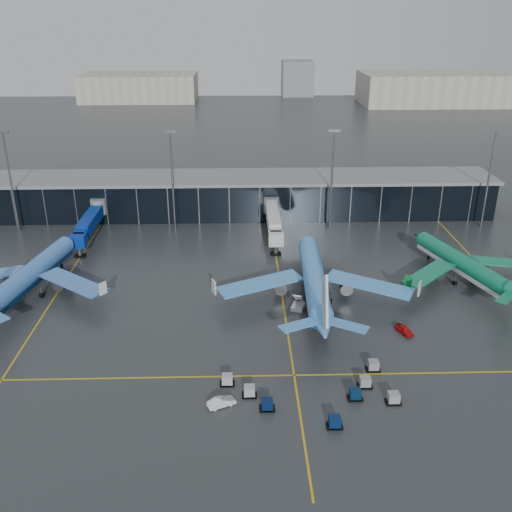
{
  "coord_description": "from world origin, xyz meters",
  "views": [
    {
      "loc": [
        2.0,
        -88.63,
        52.13
      ],
      "look_at": [
        5.0,
        18.0,
        6.0
      ],
      "focal_mm": 40.0,
      "sensor_mm": 36.0,
      "label": 1
    }
  ],
  "objects_px": {
    "baggage_carts": "(321,392)",
    "mobile_airstair": "(298,305)",
    "airliner_arkefly": "(29,263)",
    "service_van_red": "(404,330)",
    "airliner_klm_near": "(314,266)",
    "service_van_white": "(221,402)",
    "airliner_aer_lingus": "(463,254)"
  },
  "relations": [
    {
      "from": "mobile_airstair",
      "to": "airliner_klm_near",
      "type": "bearing_deg",
      "value": 69.5
    },
    {
      "from": "airliner_aer_lingus",
      "to": "service_van_white",
      "type": "height_order",
      "value": "airliner_aer_lingus"
    },
    {
      "from": "service_van_red",
      "to": "mobile_airstair",
      "type": "bearing_deg",
      "value": 129.15
    },
    {
      "from": "airliner_klm_near",
      "to": "airliner_aer_lingus",
      "type": "relative_size",
      "value": 1.17
    },
    {
      "from": "service_van_red",
      "to": "baggage_carts",
      "type": "bearing_deg",
      "value": -157.01
    },
    {
      "from": "baggage_carts",
      "to": "service_van_white",
      "type": "height_order",
      "value": "baggage_carts"
    },
    {
      "from": "baggage_carts",
      "to": "service_van_red",
      "type": "bearing_deg",
      "value": 45.62
    },
    {
      "from": "airliner_aer_lingus",
      "to": "baggage_carts",
      "type": "distance_m",
      "value": 52.06
    },
    {
      "from": "airliner_arkefly",
      "to": "airliner_klm_near",
      "type": "distance_m",
      "value": 56.08
    },
    {
      "from": "airliner_arkefly",
      "to": "service_van_red",
      "type": "relative_size",
      "value": 10.64
    },
    {
      "from": "mobile_airstair",
      "to": "service_van_white",
      "type": "xyz_separation_m",
      "value": [
        -13.75,
        -28.68,
        -0.09
      ]
    },
    {
      "from": "airliner_arkefly",
      "to": "baggage_carts",
      "type": "height_order",
      "value": "airliner_arkefly"
    },
    {
      "from": "airliner_klm_near",
      "to": "service_van_red",
      "type": "xyz_separation_m",
      "value": [
        14.38,
        -13.72,
        -6.27
      ]
    },
    {
      "from": "baggage_carts",
      "to": "service_van_red",
      "type": "height_order",
      "value": "baggage_carts"
    },
    {
      "from": "airliner_arkefly",
      "to": "service_van_white",
      "type": "height_order",
      "value": "airliner_arkefly"
    },
    {
      "from": "baggage_carts",
      "to": "mobile_airstair",
      "type": "height_order",
      "value": "mobile_airstair"
    },
    {
      "from": "airliner_klm_near",
      "to": "airliner_aer_lingus",
      "type": "distance_m",
      "value": 32.78
    },
    {
      "from": "baggage_carts",
      "to": "mobile_airstair",
      "type": "xyz_separation_m",
      "value": [
        -0.74,
        26.89,
        0.01
      ]
    },
    {
      "from": "airliner_klm_near",
      "to": "service_van_red",
      "type": "relative_size",
      "value": 11.56
    },
    {
      "from": "airliner_arkefly",
      "to": "baggage_carts",
      "type": "distance_m",
      "value": 64.2
    },
    {
      "from": "airliner_klm_near",
      "to": "baggage_carts",
      "type": "xyz_separation_m",
      "value": [
        -2.62,
        -31.09,
        -6.18
      ]
    },
    {
      "from": "baggage_carts",
      "to": "service_van_white",
      "type": "relative_size",
      "value": 6.36
    },
    {
      "from": "baggage_carts",
      "to": "mobile_airstair",
      "type": "relative_size",
      "value": 7.03
    },
    {
      "from": "service_van_white",
      "to": "mobile_airstair",
      "type": "bearing_deg",
      "value": -50.07
    },
    {
      "from": "baggage_carts",
      "to": "service_van_white",
      "type": "bearing_deg",
      "value": -172.96
    },
    {
      "from": "airliner_klm_near",
      "to": "service_van_red",
      "type": "bearing_deg",
      "value": -41.07
    },
    {
      "from": "airliner_klm_near",
      "to": "baggage_carts",
      "type": "distance_m",
      "value": 31.81
    },
    {
      "from": "airliner_arkefly",
      "to": "mobile_airstair",
      "type": "bearing_deg",
      "value": 1.27
    },
    {
      "from": "airliner_arkefly",
      "to": "mobile_airstair",
      "type": "distance_m",
      "value": 53.52
    },
    {
      "from": "airliner_aer_lingus",
      "to": "service_van_red",
      "type": "bearing_deg",
      "value": -146.55
    },
    {
      "from": "airliner_aer_lingus",
      "to": "mobile_airstair",
      "type": "distance_m",
      "value": 37.5
    },
    {
      "from": "mobile_airstair",
      "to": "service_van_white",
      "type": "bearing_deg",
      "value": -97.42
    }
  ]
}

